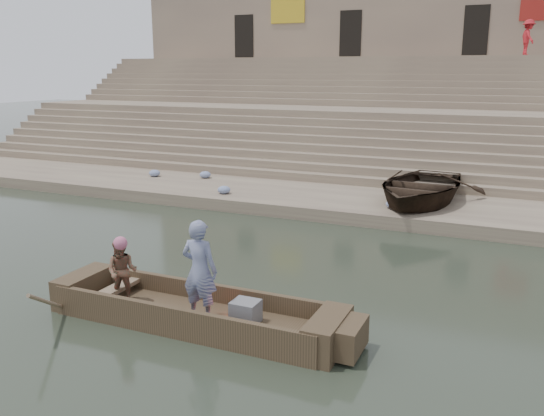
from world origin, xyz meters
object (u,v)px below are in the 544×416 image
Objects in this scene: standing_man at (200,270)px; television at (245,312)px; rowing_man at (122,271)px; pedestrian at (528,38)px; beached_rowboat at (420,187)px; main_rowboat at (194,318)px.

standing_man is 3.95× the size of television.
standing_man is at bearing -166.51° from television.
pedestrian is (6.35, 24.00, 5.24)m from rowing_man.
pedestrian reaches higher than rowing_man.
standing_man reaches higher than beached_rowboat.
standing_man reaches higher than main_rowboat.
television is 0.26× the size of pedestrian.
pedestrian is at bearing 56.15° from rowing_man.
main_rowboat is 2.87× the size of pedestrian.
standing_man is 1.07m from television.
standing_man is 0.37× the size of beached_rowboat.
main_rowboat is at bearing -36.17° from standing_man.
pedestrian is (2.57, 14.03, 5.16)m from beached_rowboat.
main_rowboat is 1.01× the size of beached_rowboat.
pedestrian is (4.87, 23.89, 5.96)m from main_rowboat.
main_rowboat is 25.10m from pedestrian.
pedestrian is (4.61, 24.08, 4.94)m from standing_man.
television is (0.78, 0.19, -0.71)m from standing_man.
main_rowboat is 4.10× the size of rowing_man.
main_rowboat is at bearing -14.72° from rowing_man.
standing_man reaches higher than rowing_man.
standing_man is at bearing -35.46° from main_rowboat.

